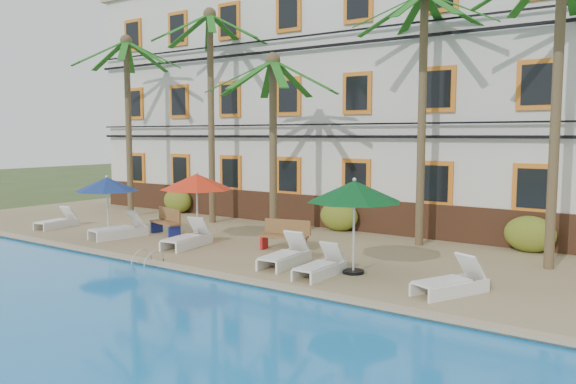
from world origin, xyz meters
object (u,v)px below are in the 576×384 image
Objects in this scene: palm_b at (211,87)px; lounger_b at (120,229)px; lounger_e at (321,266)px; umbrella_red at (197,182)px; umbrella_blue at (107,185)px; palm_e at (558,65)px; lounger_f at (451,282)px; palm_c at (273,117)px; lounger_c at (188,238)px; pool_ladder at (148,264)px; bench_right at (285,235)px; umbrella_green at (354,192)px; lounger_a at (58,221)px; lounger_d at (285,255)px; palm_d at (423,80)px; bench_left at (167,221)px.

lounger_b is (-0.34, -4.30, -5.10)m from palm_b.
lounger_b reaches higher than lounger_e.
umbrella_blue is at bearing -163.44° from umbrella_red.
lounger_f is (-1.32, -3.79, -5.02)m from palm_e.
palm_c reaches higher than lounger_f.
umbrella_red reaches higher than umbrella_blue.
lounger_c is at bearing -56.35° from palm_b.
palm_c reaches higher than lounger_b.
umbrella_blue reaches higher than pool_ladder.
palm_c is at bearing 55.20° from umbrella_red.
bench_right is (6.22, 1.72, -1.35)m from umbrella_blue.
lounger_c is (-1.30, -2.77, -3.83)m from palm_c.
lounger_c is (-9.87, -3.38, -5.00)m from palm_e.
umbrella_green is at bearing -23.81° from bench_right.
bench_right is (-5.79, 1.78, 0.19)m from lounger_f.
lounger_a is at bearing -178.22° from lounger_c.
palm_e is 4.77× the size of lounger_a.
lounger_b is at bearing -179.05° from umbrella_green.
lounger_a is (-7.98, -2.98, -3.86)m from palm_c.
palm_b is 4.97× the size of lounger_e.
umbrella_red is at bearing 167.56° from lounger_d.
palm_e is 3.37× the size of umbrella_green.
lounger_f is (8.54, -0.41, -0.01)m from lounger_c.
lounger_b is at bearing -165.39° from bench_right.
lounger_e is at bearing -30.91° from palm_b.
palm_d is at bearing 27.22° from lounger_b.
palm_e is (4.02, -1.07, 0.09)m from palm_d.
umbrella_green is 12.69m from lounger_a.
palm_e is 6.42m from lounger_f.
umbrella_blue is at bearing 177.68° from lounger_e.
palm_b is at bearing 48.03° from lounger_a.
palm_b reaches higher than bench_right.
lounger_d reaches higher than lounger_e.
lounger_b is 3.10m from lounger_c.
palm_b is at bearing 81.09° from umbrella_blue.
palm_e reaches higher than lounger_b.
palm_e reaches higher than lounger_d.
lounger_b is (-2.91, -0.78, -1.70)m from umbrella_red.
lounger_a is at bearing -170.48° from bench_right.
palm_c is 0.76× the size of palm_e.
umbrella_green reaches higher than umbrella_red.
bench_left is (-8.06, 1.17, -1.62)m from umbrella_green.
lounger_e is at bearing -127.99° from umbrella_green.
lounger_c is at bearing 2.79° from lounger_b.
lounger_a is at bearing 179.25° from lounger_f.
lounger_f is (11.30, -4.55, -5.12)m from palm_b.
umbrella_red is at bearing 16.56° from umbrella_blue.
bench_left is (-8.03, -3.28, -4.73)m from palm_d.
bench_right is (-7.11, -2.01, -4.82)m from palm_e.
palm_c is at bearing 64.85° from lounger_c.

